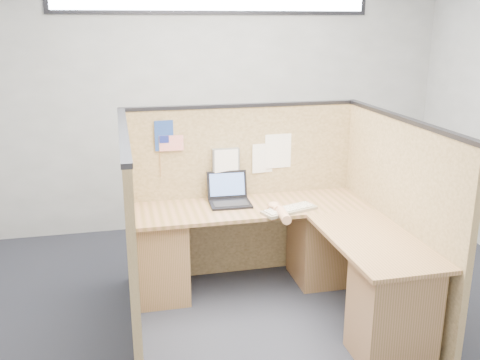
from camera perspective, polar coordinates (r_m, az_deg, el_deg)
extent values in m
plane|color=black|center=(4.15, 3.50, -15.40)|extent=(5.00, 5.00, 0.00)
plane|color=#9DA0A2|center=(5.77, -2.63, 8.63)|extent=(5.00, 0.00, 5.00)
cube|color=brown|center=(4.71, 0.23, -1.27)|extent=(2.05, 0.05, 1.50)
cube|color=#232328|center=(4.54, 0.24, 7.96)|extent=(2.05, 0.06, 0.03)
cube|color=brown|center=(3.76, -11.64, -6.40)|extent=(0.05, 1.80, 1.50)
cube|color=#232328|center=(3.53, -12.36, 5.11)|extent=(0.06, 1.80, 0.03)
cube|color=brown|center=(4.27, 16.31, -3.90)|extent=(0.05, 1.80, 1.50)
cube|color=#232328|center=(4.07, 17.18, 6.24)|extent=(0.06, 1.80, 0.03)
cube|color=brown|center=(4.43, 1.20, -2.96)|extent=(1.95, 0.60, 0.03)
cube|color=brown|center=(3.89, 14.18, -6.32)|extent=(0.60, 1.15, 0.03)
cube|color=brown|center=(4.45, -8.33, -8.09)|extent=(0.40, 0.50, 0.70)
cube|color=brown|center=(4.73, 8.28, -6.55)|extent=(0.40, 0.50, 0.70)
cube|color=brown|center=(3.79, 16.00, -13.21)|extent=(0.50, 0.40, 0.70)
cube|color=black|center=(4.44, -1.04, -2.56)|extent=(0.35, 0.27, 0.02)
cube|color=black|center=(4.55, -1.47, -0.47)|extent=(0.34, 0.08, 0.23)
cube|color=#3D5487|center=(4.54, -1.44, -0.51)|extent=(0.30, 0.06, 0.18)
cube|color=gray|center=(4.31, 5.27, -3.21)|extent=(0.49, 0.30, 0.02)
cube|color=silver|center=(4.30, 5.28, -3.02)|extent=(0.44, 0.26, 0.01)
ellipsoid|color=#BCBCC1|center=(4.31, 3.66, -3.01)|extent=(0.12, 0.09, 0.05)
ellipsoid|color=tan|center=(4.30, 3.68, -2.70)|extent=(0.09, 0.11, 0.05)
cylinder|color=tan|center=(4.26, 3.94, -3.11)|extent=(0.06, 0.05, 0.06)
cylinder|color=tan|center=(4.13, 4.65, -3.75)|extent=(0.10, 0.27, 0.08)
cube|color=navy|center=(4.44, -7.90, 4.72)|extent=(0.19, 0.03, 0.25)
cylinder|color=olive|center=(4.47, -8.54, 2.48)|extent=(0.01, 0.01, 0.35)
cube|color=red|center=(4.45, -7.32, 3.91)|extent=(0.20, 0.00, 0.13)
cube|color=navy|center=(4.43, -8.10, 4.30)|extent=(0.08, 0.00, 0.06)
cube|color=slate|center=(4.55, -1.52, 1.56)|extent=(0.23, 0.05, 0.30)
cube|color=white|center=(4.53, -1.46, 1.70)|extent=(0.20, 0.01, 0.25)
cube|color=white|center=(4.64, 2.52, 2.34)|extent=(0.20, 0.02, 0.26)
cube|color=white|center=(4.67, 4.08, 3.09)|extent=(0.24, 0.01, 0.30)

